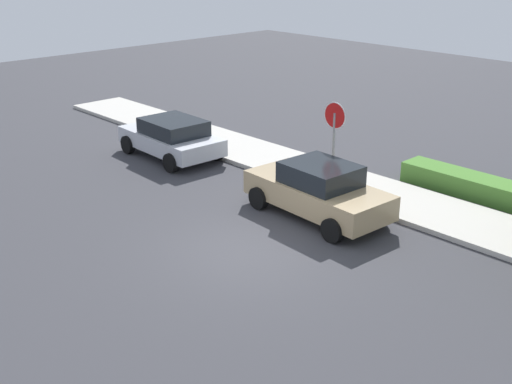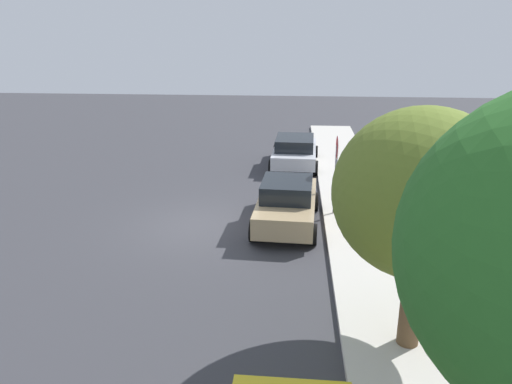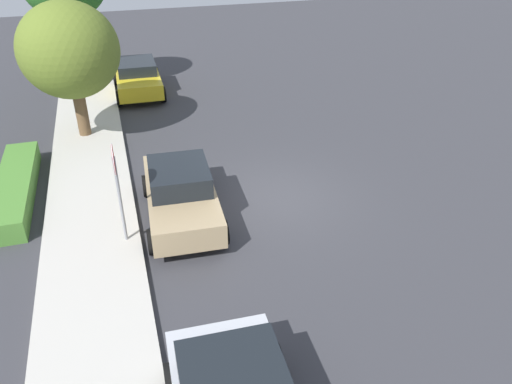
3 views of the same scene
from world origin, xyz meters
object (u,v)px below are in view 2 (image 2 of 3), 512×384
object	(u,v)px
stop_sign	(336,162)
street_tree_near_corner	(422,195)
parked_car_tan	(287,203)
parked_car_silver	(295,151)

from	to	relation	value
stop_sign	street_tree_near_corner	bearing A→B (deg)	7.99
parked_car_tan	street_tree_near_corner	size ratio (longest dim) A/B	0.88
parked_car_tan	stop_sign	bearing A→B (deg)	117.67
stop_sign	street_tree_near_corner	xyz separation A→B (m)	(6.93, 0.97, 1.30)
street_tree_near_corner	parked_car_tan	bearing A→B (deg)	-157.39
parked_car_tan	parked_car_silver	distance (m)	6.95
parked_car_silver	street_tree_near_corner	size ratio (longest dim) A/B	0.83
parked_car_silver	street_tree_near_corner	world-z (taller)	street_tree_near_corner
stop_sign	parked_car_tan	world-z (taller)	stop_sign
parked_car_tan	parked_car_silver	size ratio (longest dim) A/B	1.06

